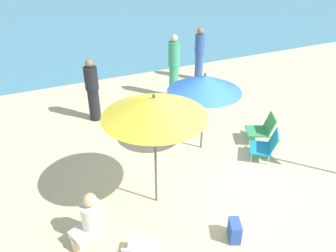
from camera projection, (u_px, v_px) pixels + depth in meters
ground_plane at (224, 187)px, 6.34m from camera, size 40.00×40.00×0.00m
sea_water at (78, 22)px, 17.40m from camera, size 40.00×16.00×0.01m
umbrella_yellow at (154, 107)px, 5.08m from camera, size 1.65×1.65×2.10m
umbrella_blue at (205, 83)px, 6.71m from camera, size 1.52×1.52×1.77m
beach_chair_a at (144, 123)px, 7.77m from camera, size 0.69×0.69×0.62m
beach_chair_b at (267, 145)px, 6.97m from camera, size 0.73×0.73×0.65m
beach_chair_c at (263, 128)px, 7.52m from camera, size 0.72×0.68×0.67m
person_a at (90, 219)px, 5.09m from camera, size 0.56×0.46×0.88m
person_b at (174, 67)px, 9.28m from camera, size 0.31×0.31×1.80m
person_c at (93, 90)px, 8.21m from camera, size 0.32×0.32×1.58m
person_d at (199, 54)px, 10.46m from camera, size 0.30×0.30×1.64m
beach_bag at (235, 231)px, 5.22m from camera, size 0.27×0.34×0.33m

